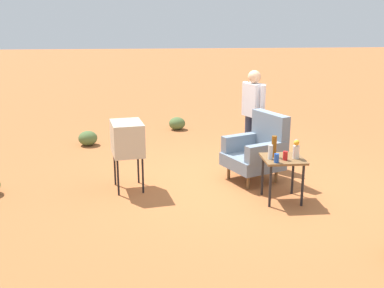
# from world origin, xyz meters

# --- Properties ---
(ground_plane) EXTENTS (60.00, 60.00, 0.00)m
(ground_plane) POSITION_xyz_m (0.00, 0.00, 0.00)
(ground_plane) COLOR #AD6033
(armchair) EXTENTS (1.01, 1.02, 1.06)m
(armchair) POSITION_xyz_m (-0.12, 0.26, 0.50)
(armchair) COLOR brown
(armchair) RESTS_ON ground
(side_table) EXTENTS (0.56, 0.56, 0.62)m
(side_table) POSITION_xyz_m (0.75, 0.41, 0.53)
(side_table) COLOR black
(side_table) RESTS_ON ground
(tv_on_stand) EXTENTS (0.67, 0.54, 1.03)m
(tv_on_stand) POSITION_xyz_m (0.12, -1.75, 0.78)
(tv_on_stand) COLOR black
(tv_on_stand) RESTS_ON ground
(person_standing) EXTENTS (0.52, 0.36, 1.64)m
(person_standing) POSITION_xyz_m (-0.93, 0.34, 0.94)
(person_standing) COLOR #2D3347
(person_standing) RESTS_ON ground
(bottle_tall_amber) EXTENTS (0.07, 0.07, 0.30)m
(bottle_tall_amber) POSITION_xyz_m (0.69, 0.29, 0.77)
(bottle_tall_amber) COLOR brown
(bottle_tall_amber) RESTS_ON side_table
(soda_can_red) EXTENTS (0.07, 0.07, 0.12)m
(soda_can_red) POSITION_xyz_m (0.85, 0.41, 0.69)
(soda_can_red) COLOR red
(soda_can_red) RESTS_ON side_table
(bottle_short_clear) EXTENTS (0.06, 0.06, 0.20)m
(bottle_short_clear) POSITION_xyz_m (0.79, 0.22, 0.72)
(bottle_short_clear) COLOR silver
(bottle_short_clear) RESTS_ON side_table
(soda_can_blue) EXTENTS (0.07, 0.07, 0.12)m
(soda_can_blue) POSITION_xyz_m (0.95, 0.26, 0.69)
(soda_can_blue) COLOR blue
(soda_can_blue) RESTS_ON side_table
(flower_vase) EXTENTS (0.15, 0.10, 0.27)m
(flower_vase) POSITION_xyz_m (0.79, 0.58, 0.77)
(flower_vase) COLOR silver
(flower_vase) RESTS_ON side_table
(shrub_mid) EXTENTS (0.38, 0.38, 0.29)m
(shrub_mid) POSITION_xyz_m (-2.41, -2.68, 0.15)
(shrub_mid) COLOR #516B38
(shrub_mid) RESTS_ON ground
(shrub_far) EXTENTS (0.37, 0.37, 0.29)m
(shrub_far) POSITION_xyz_m (-3.57, -0.82, 0.14)
(shrub_far) COLOR #516B38
(shrub_far) RESTS_ON ground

